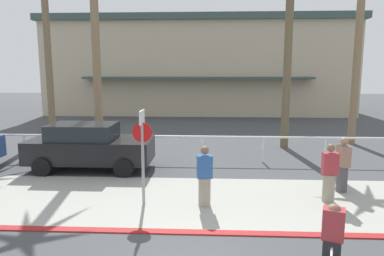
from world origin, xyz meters
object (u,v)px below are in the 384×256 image
stop_sign_bike_lane (142,144)px  palm_tree_2 (46,11)px  pedestrian_0 (343,167)px  pedestrian_1 (205,179)px  palm_tree_4 (289,29)px  cyclist_black_0 (331,250)px  pedestrian_2 (329,176)px  car_black_1 (89,146)px

stop_sign_bike_lane → palm_tree_2: bearing=124.6°
pedestrian_0 → pedestrian_1: 4.26m
palm_tree_4 → pedestrian_0: bearing=-85.9°
stop_sign_bike_lane → cyclist_black_0: bearing=-43.7°
pedestrian_1 → pedestrian_2: size_ratio=1.00×
car_black_1 → pedestrian_1: bearing=-38.2°
cyclist_black_0 → pedestrian_0: size_ratio=1.05×
pedestrian_0 → stop_sign_bike_lane: bearing=-167.1°
palm_tree_4 → car_black_1: palm_tree_4 is taller
palm_tree_4 → pedestrian_2: size_ratio=4.56×
car_black_1 → pedestrian_1: car_black_1 is taller
palm_tree_2 → pedestrian_1: palm_tree_2 is taller
palm_tree_4 → cyclist_black_0: 12.06m
palm_tree_4 → pedestrian_1: 9.48m
car_black_1 → cyclist_black_0: size_ratio=2.53×
palm_tree_4 → pedestrian_2: 8.39m
palm_tree_2 → stop_sign_bike_lane: bearing=-55.4°
palm_tree_4 → car_black_1: (-7.83, -4.10, -4.53)m
pedestrian_0 → pedestrian_2: bearing=-127.6°
palm_tree_2 → cyclist_black_0: bearing=-51.9°
palm_tree_4 → cyclist_black_0: (-1.50, -11.00, -4.71)m
palm_tree_4 → pedestrian_2: palm_tree_4 is taller
car_black_1 → pedestrian_1: (4.22, -3.32, -0.12)m
cyclist_black_0 → pedestrian_0: 5.25m
palm_tree_2 → pedestrian_2: 16.32m
palm_tree_4 → pedestrian_1: bearing=-116.0°
palm_tree_2 → car_black_1: size_ratio=1.98×
pedestrian_0 → pedestrian_1: pedestrian_0 is taller
palm_tree_2 → car_black_1: 9.79m
palm_tree_4 → car_black_1: bearing=-152.4°
pedestrian_2 → stop_sign_bike_lane: bearing=-175.0°
stop_sign_bike_lane → cyclist_black_0: stop_sign_bike_lane is taller
pedestrian_2 → palm_tree_2: bearing=141.3°
cyclist_black_0 → pedestrian_2: size_ratio=1.06×
palm_tree_4 → pedestrian_0: 7.69m
palm_tree_2 → pedestrian_2: (11.88, -9.51, -5.91)m
pedestrian_2 → pedestrian_0: bearing=52.4°
palm_tree_2 → car_black_1: (4.27, -6.64, -5.79)m
stop_sign_bike_lane → palm_tree_4: palm_tree_4 is taller
stop_sign_bike_lane → car_black_1: bearing=128.0°
palm_tree_2 → pedestrian_0: size_ratio=5.28×
stop_sign_bike_lane → pedestrian_2: bearing=5.0°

